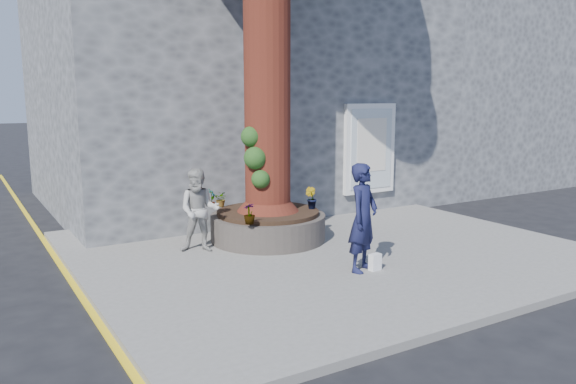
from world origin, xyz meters
TOP-DOWN VIEW (x-y plane):
  - ground at (0.00, 0.00)m, footprint 120.00×120.00m
  - pavement at (1.50, 1.00)m, footprint 9.00×8.00m
  - yellow_line at (-3.05, 1.00)m, footprint 0.10×30.00m
  - stone_shop at (2.50, 7.20)m, footprint 10.30×8.30m
  - neighbour_shop at (10.50, 7.20)m, footprint 6.00×8.00m
  - planter at (0.80, 2.00)m, footprint 2.30×2.30m
  - man at (1.17, -0.57)m, footprint 0.78×0.67m
  - woman at (-0.70, 1.92)m, footprint 0.95×0.88m
  - shopping_bag at (1.36, -0.67)m, footprint 0.21×0.14m
  - plant_a at (-0.05, 2.85)m, footprint 0.25×0.25m
  - plant_b at (1.65, 1.73)m, footprint 0.30×0.31m
  - plant_c at (-0.05, 1.15)m, footprint 0.22×0.22m
  - plant_d at (0.17, 2.85)m, footprint 0.39×0.39m

SIDE VIEW (x-z plane):
  - ground at x=0.00m, z-range 0.00..0.00m
  - yellow_line at x=-3.05m, z-range 0.00..0.01m
  - pavement at x=1.50m, z-range 0.00..0.12m
  - shopping_bag at x=1.36m, z-range 0.12..0.40m
  - planter at x=0.80m, z-range 0.11..0.71m
  - plant_d at x=0.17m, z-range 0.72..1.05m
  - woman at x=-0.70m, z-range 0.12..1.68m
  - plant_c at x=-0.05m, z-range 0.72..1.10m
  - plant_a at x=-0.05m, z-range 0.72..1.12m
  - plant_b at x=1.65m, z-range 0.72..1.16m
  - man at x=1.17m, z-range 0.12..1.92m
  - neighbour_shop at x=10.50m, z-range 0.00..6.00m
  - stone_shop at x=2.50m, z-range 0.01..6.31m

